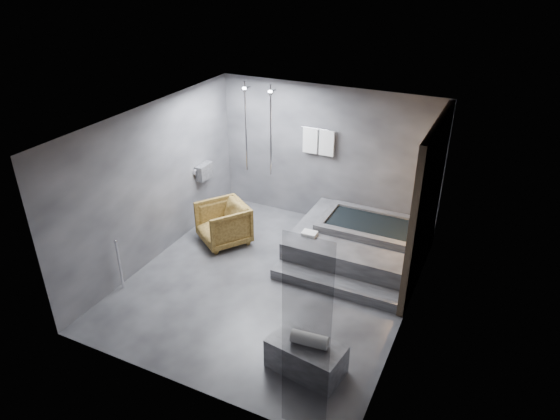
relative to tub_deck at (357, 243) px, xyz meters
The scene contains 7 objects.
room 2.02m from the tub_deck, 118.47° to the right, with size 5.00×5.04×2.82m.
tub_deck is the anchor object (origin of this frame).
tub_step 1.19m from the tub_deck, 90.00° to the right, with size 2.20×0.36×0.18m, color #333336.
concrete_bench 3.02m from the tub_deck, 85.09° to the right, with size 1.00×0.55×0.45m, color #353437.
driftwood_chair 2.54m from the tub_deck, 165.10° to the right, with size 0.85×0.88×0.80m, color #473111.
rolled_towel 3.04m from the tub_deck, 84.31° to the right, with size 0.18×0.18×0.49m, color silver.
deck_towel 0.94m from the tub_deck, 145.47° to the right, with size 0.26×0.19×0.07m, color silver.
Camera 1 is at (3.13, -6.18, 5.04)m, focal length 32.00 mm.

